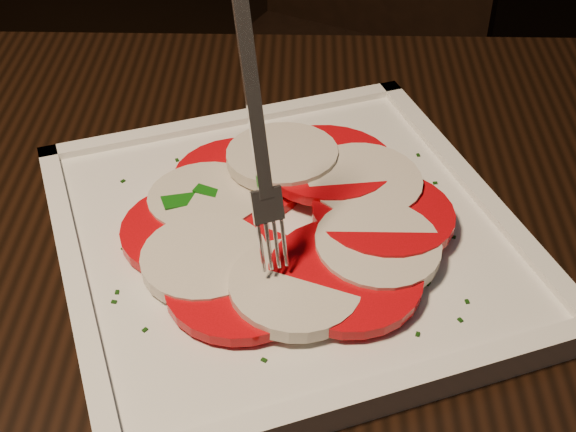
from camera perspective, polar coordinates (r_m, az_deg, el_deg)
table at (r=0.62m, az=6.66°, el=-13.21°), size 1.25×0.88×0.75m
chair at (r=1.39m, az=4.59°, el=13.67°), size 0.55×0.55×0.93m
plate at (r=0.58m, az=-0.00°, el=-1.70°), size 0.42×0.42×0.01m
caprese_salad at (r=0.57m, az=-0.00°, el=-0.31°), size 0.26×0.24×0.03m
fork at (r=0.49m, az=-2.44°, el=6.23°), size 0.05×0.06×0.17m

